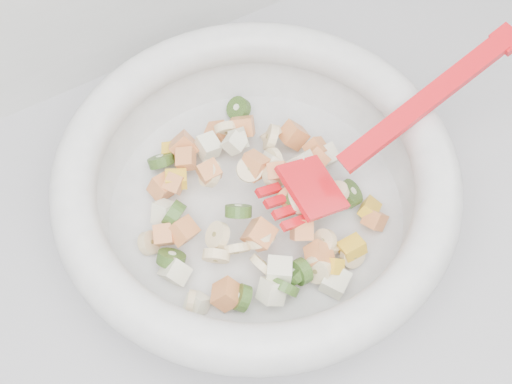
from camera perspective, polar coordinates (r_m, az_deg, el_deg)
counter at (r=1.10m, az=9.27°, el=-10.34°), size 2.00×0.60×0.90m
mixing_bowl at (r=0.60m, az=0.04°, el=0.47°), size 0.45×0.37×0.15m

